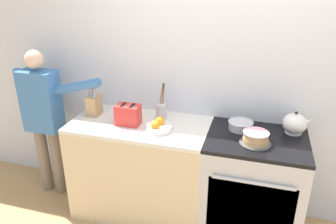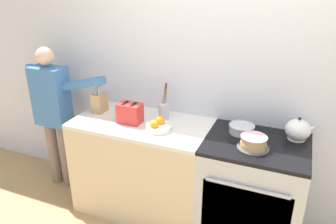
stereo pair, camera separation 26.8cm
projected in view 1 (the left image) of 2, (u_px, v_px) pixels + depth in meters
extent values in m
cube|color=silver|center=(228.00, 77.00, 2.82)|extent=(8.00, 0.04, 2.60)
cube|color=beige|center=(141.00, 170.00, 3.03)|extent=(1.20, 0.64, 0.88)
cube|color=silver|center=(140.00, 125.00, 2.85)|extent=(1.20, 0.64, 0.03)
cube|color=#B7BABF|center=(251.00, 188.00, 2.78)|extent=(0.79, 0.64, 0.89)
cube|color=black|center=(249.00, 209.00, 2.49)|extent=(0.65, 0.01, 0.49)
cylinder|color=#B7BABF|center=(253.00, 183.00, 2.36)|extent=(0.59, 0.02, 0.02)
cube|color=black|center=(257.00, 140.00, 2.59)|extent=(0.79, 0.64, 0.03)
cylinder|color=#4C4C51|center=(255.00, 143.00, 2.50)|extent=(0.24, 0.24, 0.01)
cylinder|color=tan|center=(255.00, 140.00, 2.49)|extent=(0.19, 0.19, 0.04)
cylinder|color=tan|center=(256.00, 135.00, 2.47)|extent=(0.19, 0.19, 0.04)
cylinder|color=#EFB2C1|center=(256.00, 132.00, 2.46)|extent=(0.19, 0.19, 0.01)
cylinder|color=white|center=(293.00, 132.00, 2.67)|extent=(0.13, 0.13, 0.01)
ellipsoid|color=white|center=(295.00, 124.00, 2.64)|extent=(0.19, 0.19, 0.16)
cone|color=white|center=(307.00, 122.00, 2.61)|extent=(0.10, 0.04, 0.08)
sphere|color=black|center=(296.00, 113.00, 2.61)|extent=(0.02, 0.02, 0.02)
cylinder|color=#B7BABF|center=(241.00, 126.00, 2.72)|extent=(0.20, 0.20, 0.07)
torus|color=#B7BABF|center=(241.00, 122.00, 2.70)|extent=(0.21, 0.21, 0.01)
cube|color=tan|center=(94.00, 105.00, 2.98)|extent=(0.10, 0.14, 0.18)
cylinder|color=#B2B2B7|center=(88.00, 94.00, 2.91)|extent=(0.01, 0.03, 0.06)
cylinder|color=#B2B2B7|center=(91.00, 93.00, 2.89)|extent=(0.01, 0.04, 0.08)
cylinder|color=#B2B2B7|center=(94.00, 94.00, 2.89)|extent=(0.01, 0.04, 0.08)
cylinder|color=#B2B2B7|center=(90.00, 93.00, 2.94)|extent=(0.01, 0.03, 0.06)
cylinder|color=#B2B2B7|center=(92.00, 92.00, 2.92)|extent=(0.01, 0.04, 0.09)
cylinder|color=#B2B2B7|center=(95.00, 92.00, 2.91)|extent=(0.01, 0.04, 0.09)
cylinder|color=#B2B2B7|center=(91.00, 91.00, 2.96)|extent=(0.01, 0.03, 0.07)
cylinder|color=#B2B2B7|center=(94.00, 90.00, 2.94)|extent=(0.01, 0.04, 0.10)
cylinder|color=#B7BABF|center=(161.00, 112.00, 2.90)|extent=(0.09, 0.09, 0.14)
cylinder|color=#A37A51|center=(161.00, 98.00, 2.87)|extent=(0.05, 0.03, 0.28)
cylinder|color=#A37A51|center=(163.00, 101.00, 2.87)|extent=(0.04, 0.04, 0.23)
cylinder|color=#B7BABF|center=(159.00, 102.00, 2.86)|extent=(0.04, 0.05, 0.23)
cylinder|color=black|center=(163.00, 98.00, 2.86)|extent=(0.04, 0.03, 0.28)
cylinder|color=silver|center=(159.00, 128.00, 2.70)|extent=(0.21, 0.21, 0.05)
sphere|color=orange|center=(160.00, 121.00, 2.71)|extent=(0.08, 0.08, 0.08)
sphere|color=orange|center=(155.00, 125.00, 2.64)|extent=(0.07, 0.07, 0.07)
cube|color=red|center=(128.00, 115.00, 2.79)|extent=(0.20, 0.14, 0.17)
cube|color=black|center=(123.00, 105.00, 2.77)|extent=(0.02, 0.10, 0.00)
cube|color=black|center=(132.00, 106.00, 2.75)|extent=(0.02, 0.10, 0.00)
cube|color=black|center=(116.00, 110.00, 2.81)|extent=(0.02, 0.02, 0.01)
cylinder|color=#7A6B5B|center=(44.00, 159.00, 3.36)|extent=(0.11, 0.11, 0.71)
cylinder|color=#7A6B5B|center=(58.00, 161.00, 3.32)|extent=(0.11, 0.11, 0.71)
cube|color=#3D70AD|center=(41.00, 101.00, 3.09)|extent=(0.34, 0.20, 0.59)
cylinder|color=#3D70AD|center=(21.00, 94.00, 3.12)|extent=(0.08, 0.08, 0.50)
cylinder|color=#3D70AD|center=(75.00, 87.00, 2.92)|extent=(0.50, 0.08, 0.21)
sphere|color=beige|center=(34.00, 59.00, 2.93)|extent=(0.17, 0.17, 0.17)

